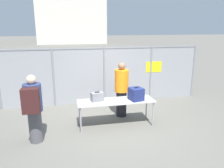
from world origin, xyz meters
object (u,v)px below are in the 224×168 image
object	(u,v)px
suitcase_grey	(97,97)
traveler_hooded	(33,107)
inspection_table	(116,102)
suitcase_navy	(136,94)
security_worker_near	(122,89)
utility_trailer	(116,77)

from	to	relation	value
suitcase_grey	traveler_hooded	xyz separation A→B (m)	(-1.59, -0.62, 0.06)
inspection_table	suitcase_navy	bearing A→B (deg)	-6.95
traveler_hooded	security_worker_near	world-z (taller)	security_worker_near
inspection_table	utility_trailer	bearing A→B (deg)	77.33
suitcase_navy	inspection_table	bearing A→B (deg)	173.05
inspection_table	utility_trailer	world-z (taller)	inspection_table
suitcase_grey	security_worker_near	size ratio (longest dim) A/B	0.22
traveler_hooded	utility_trailer	world-z (taller)	traveler_hooded
inspection_table	traveler_hooded	distance (m)	2.19
inspection_table	suitcase_navy	size ratio (longest dim) A/B	5.06
suitcase_grey	suitcase_navy	size ratio (longest dim) A/B	0.87
inspection_table	traveler_hooded	bearing A→B (deg)	-165.41
utility_trailer	suitcase_navy	bearing A→B (deg)	-95.59
suitcase_navy	utility_trailer	world-z (taller)	suitcase_navy
suitcase_grey	utility_trailer	xyz separation A→B (m)	(1.51, 4.35, -0.48)
utility_trailer	suitcase_grey	bearing A→B (deg)	-109.12
traveler_hooded	security_worker_near	size ratio (longest dim) A/B	0.99
suitcase_grey	security_worker_near	bearing A→B (deg)	33.39
inspection_table	traveler_hooded	world-z (taller)	traveler_hooded
suitcase_navy	utility_trailer	bearing A→B (deg)	84.41
suitcase_grey	utility_trailer	distance (m)	4.63
suitcase_navy	security_worker_near	distance (m)	0.73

